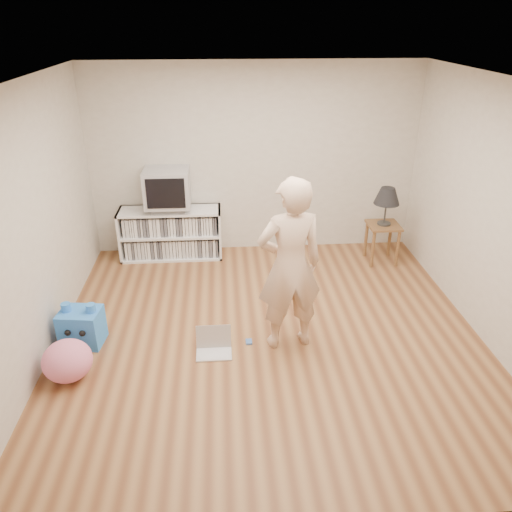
{
  "coord_description": "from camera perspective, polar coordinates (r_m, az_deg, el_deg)",
  "views": [
    {
      "loc": [
        -0.46,
        -4.46,
        3.12
      ],
      "look_at": [
        -0.11,
        0.4,
        0.74
      ],
      "focal_mm": 35.0,
      "sensor_mm": 36.0,
      "label": 1
    }
  ],
  "objects": [
    {
      "name": "plush_blue",
      "position": [
        5.51,
        -19.3,
        -7.62
      ],
      "size": [
        0.45,
        0.39,
        0.47
      ],
      "rotation": [
        0.0,
        0.0,
        -0.13
      ],
      "color": "blue",
      "rests_on": "ground"
    },
    {
      "name": "side_table",
      "position": [
        7.02,
        14.28,
        2.52
      ],
      "size": [
        0.42,
        0.42,
        0.55
      ],
      "color": "brown",
      "rests_on": "ground"
    },
    {
      "name": "playing_cards",
      "position": [
        5.32,
        -0.82,
        -9.76
      ],
      "size": [
        0.07,
        0.09,
        0.02
      ],
      "primitive_type": "cube",
      "rotation": [
        0.0,
        0.0,
        0.01
      ],
      "color": "#446AB5",
      "rests_on": "ground"
    },
    {
      "name": "plush_pink",
      "position": [
        5.08,
        -20.75,
        -11.13
      ],
      "size": [
        0.54,
        0.54,
        0.39
      ],
      "primitive_type": "ellipsoid",
      "rotation": [
        0.0,
        0.0,
        -0.19
      ],
      "color": "pink",
      "rests_on": "ground"
    },
    {
      "name": "media_unit",
      "position": [
        7.09,
        -9.67,
        2.64
      ],
      "size": [
        1.4,
        0.45,
        0.7
      ],
      "color": "white",
      "rests_on": "ground"
    },
    {
      "name": "table_lamp",
      "position": [
        6.84,
        14.76,
        6.56
      ],
      "size": [
        0.34,
        0.34,
        0.52
      ],
      "color": "#333333",
      "rests_on": "side_table"
    },
    {
      "name": "crt_tv",
      "position": [
        6.84,
        -10.1,
        7.73
      ],
      "size": [
        0.6,
        0.53,
        0.5
      ],
      "color": "#A2A2A7",
      "rests_on": "dvd_deck"
    },
    {
      "name": "ground",
      "position": [
        5.46,
        1.47,
        -8.86
      ],
      "size": [
        4.5,
        4.5,
        0.0
      ],
      "primitive_type": "plane",
      "color": "brown",
      "rests_on": "ground"
    },
    {
      "name": "dvd_deck",
      "position": [
        6.94,
        -9.92,
        5.51
      ],
      "size": [
        0.45,
        0.35,
        0.07
      ],
      "primitive_type": "cube",
      "color": "gray",
      "rests_on": "media_unit"
    },
    {
      "name": "person",
      "position": [
        4.86,
        3.88,
        -1.16
      ],
      "size": [
        0.72,
        0.54,
        1.81
      ],
      "primitive_type": "imported",
      "rotation": [
        0.0,
        0.0,
        3.32
      ],
      "color": "beige",
      "rests_on": "ground"
    },
    {
      "name": "walls",
      "position": [
        4.83,
        1.64,
        3.89
      ],
      "size": [
        4.52,
        4.52,
        2.6
      ],
      "color": "#BBB3A4",
      "rests_on": "ground"
    },
    {
      "name": "laptop",
      "position": [
        5.19,
        -4.85,
        -10.12
      ],
      "size": [
        0.36,
        0.29,
        0.25
      ],
      "rotation": [
        0.0,
        0.0,
        0.01
      ],
      "color": "silver",
      "rests_on": "ground"
    },
    {
      "name": "ceiling",
      "position": [
        4.51,
        1.86,
        19.38
      ],
      "size": [
        4.5,
        4.5,
        0.01
      ],
      "primitive_type": "cube",
      "color": "white",
      "rests_on": "walls"
    }
  ]
}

